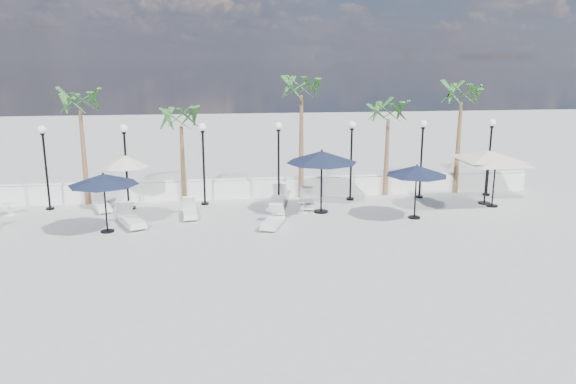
{
  "coord_description": "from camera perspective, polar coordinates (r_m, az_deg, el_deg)",
  "views": [
    {
      "loc": [
        -2.9,
        -19.37,
        6.78
      ],
      "look_at": [
        -0.1,
        2.31,
        1.5
      ],
      "focal_mm": 35.0,
      "sensor_mm": 36.0,
      "label": 1
    }
  ],
  "objects": [
    {
      "name": "parasol_cream_small",
      "position": [
        26.29,
        -16.16,
        2.95
      ],
      "size": [
        2.07,
        2.07,
        2.54
      ],
      "color": "black",
      "rests_on": "ground"
    },
    {
      "name": "parasol_navy_right",
      "position": [
        24.37,
        12.95,
        2.12
      ],
      "size": [
        2.65,
        2.65,
        2.37
      ],
      "color": "black",
      "rests_on": "ground"
    },
    {
      "name": "lamppost_1",
      "position": [
        26.54,
        -16.19,
        3.74
      ],
      "size": [
        0.36,
        0.36,
        3.84
      ],
      "color": "black",
      "rests_on": "ground"
    },
    {
      "name": "palm_1",
      "position": [
        26.88,
        -10.82,
        6.88
      ],
      "size": [
        2.6,
        2.6,
        4.7
      ],
      "color": "brown",
      "rests_on": "ground"
    },
    {
      "name": "palm_3",
      "position": [
        28.1,
        10.15,
        7.59
      ],
      "size": [
        2.6,
        2.6,
        4.9
      ],
      "color": "brown",
      "rests_on": "ground"
    },
    {
      "name": "palm_4",
      "position": [
        29.36,
        17.21,
        8.97
      ],
      "size": [
        2.6,
        2.6,
        5.7
      ],
      "color": "brown",
      "rests_on": "ground"
    },
    {
      "name": "palm_0",
      "position": [
        27.45,
        -20.4,
        8.05
      ],
      "size": [
        2.6,
        2.6,
        5.5
      ],
      "color": "brown",
      "rests_on": "ground"
    },
    {
      "name": "lounger_1",
      "position": [
        26.77,
        -18.38,
        -1.29
      ],
      "size": [
        1.18,
        1.91,
        0.68
      ],
      "rotation": [
        0.0,
        0.0,
        0.36
      ],
      "color": "silver",
      "rests_on": "ground"
    },
    {
      "name": "lamppost_5",
      "position": [
        28.03,
        13.45,
        4.41
      ],
      "size": [
        0.36,
        0.36,
        3.84
      ],
      "color": "black",
      "rests_on": "ground"
    },
    {
      "name": "lamppost_6",
      "position": [
        29.44,
        19.85,
        4.4
      ],
      "size": [
        0.36,
        0.36,
        3.84
      ],
      "color": "black",
      "rests_on": "ground"
    },
    {
      "name": "side_table_0",
      "position": [
        27.46,
        -26.49,
        -1.48
      ],
      "size": [
        0.55,
        0.55,
        0.53
      ],
      "color": "silver",
      "rests_on": "ground"
    },
    {
      "name": "lamppost_2",
      "position": [
        26.23,
        -8.61,
        4.02
      ],
      "size": [
        0.36,
        0.36,
        3.84
      ],
      "color": "black",
      "rests_on": "ground"
    },
    {
      "name": "ground",
      "position": [
        20.72,
        1.09,
        -5.52
      ],
      "size": [
        100.0,
        100.0,
        0.0
      ],
      "primitive_type": "plane",
      "color": "#9C9C97",
      "rests_on": "ground"
    },
    {
      "name": "side_table_2",
      "position": [
        24.98,
        1.55,
        -1.38
      ],
      "size": [
        0.57,
        0.57,
        0.55
      ],
      "color": "silver",
      "rests_on": "ground"
    },
    {
      "name": "side_table_1",
      "position": [
        23.8,
        -1.69,
        -2.22
      ],
      "size": [
        0.51,
        0.51,
        0.5
      ],
      "color": "silver",
      "rests_on": "ground"
    },
    {
      "name": "lamppost_3",
      "position": [
        26.38,
        -0.97,
        4.22
      ],
      "size": [
        0.36,
        0.36,
        3.84
      ],
      "color": "black",
      "rests_on": "ground"
    },
    {
      "name": "lounger_6",
      "position": [
        26.01,
        1.9,
        -0.98
      ],
      "size": [
        0.87,
        2.0,
        0.73
      ],
      "rotation": [
        0.0,
        0.0,
        -0.13
      ],
      "color": "silver",
      "rests_on": "ground"
    },
    {
      "name": "lounger_5",
      "position": [
        26.44,
        -1.02,
        -0.68
      ],
      "size": [
        1.11,
        2.24,
        0.8
      ],
      "rotation": [
        0.0,
        0.0,
        -0.2
      ],
      "color": "silver",
      "rests_on": "ground"
    },
    {
      "name": "lamppost_4",
      "position": [
        26.99,
        6.46,
        4.35
      ],
      "size": [
        0.36,
        0.36,
        3.84
      ],
      "color": "black",
      "rests_on": "ground"
    },
    {
      "name": "parasol_navy_mid",
      "position": [
        24.63,
        3.45,
        3.55
      ],
      "size": [
        3.18,
        3.18,
        2.85
      ],
      "color": "black",
      "rests_on": "ground"
    },
    {
      "name": "parasol_cream_sq_b",
      "position": [
        27.7,
        19.7,
        3.93
      ],
      "size": [
        5.43,
        5.43,
        2.72
      ],
      "color": "black",
      "rests_on": "ground"
    },
    {
      "name": "palm_2",
      "position": [
        27.03,
        1.39,
        10.05
      ],
      "size": [
        2.6,
        2.6,
        6.1
      ],
      "color": "brown",
      "rests_on": "ground"
    },
    {
      "name": "balustrade",
      "position": [
        27.75,
        -1.18,
        0.43
      ],
      "size": [
        26.0,
        0.3,
        1.01
      ],
      "color": "silver",
      "rests_on": "ground"
    },
    {
      "name": "lamppost_0",
      "position": [
        27.3,
        -23.48,
        3.41
      ],
      "size": [
        0.36,
        0.36,
        3.84
      ],
      "color": "black",
      "rests_on": "ground"
    },
    {
      "name": "lounger_3",
      "position": [
        22.98,
        -1.55,
        -2.95
      ],
      "size": [
        1.23,
        2.02,
        0.72
      ],
      "rotation": [
        0.0,
        0.0,
        -0.35
      ],
      "color": "silver",
      "rests_on": "ground"
    },
    {
      "name": "lounger_4",
      "position": [
        24.74,
        -9.95,
        -1.98
      ],
      "size": [
        0.76,
        1.88,
        0.69
      ],
      "rotation": [
        0.0,
        0.0,
        0.09
      ],
      "color": "silver",
      "rests_on": "ground"
    },
    {
      "name": "parasol_navy_left",
      "position": [
        22.96,
        -18.24,
        1.2
      ],
      "size": [
        2.74,
        2.74,
        2.41
      ],
      "color": "black",
      "rests_on": "ground"
    },
    {
      "name": "parasol_cream_sq_a",
      "position": [
        27.32,
        20.39,
        3.46
      ],
      "size": [
        5.24,
        5.24,
        2.57
      ],
      "color": "black",
      "rests_on": "ground"
    },
    {
      "name": "lounger_2",
      "position": [
        23.96,
        -15.65,
        -2.71
      ],
      "size": [
        1.48,
        2.2,
        0.79
      ],
      "rotation": [
        0.0,
        0.0,
        0.43
      ],
      "color": "silver",
      "rests_on": "ground"
    }
  ]
}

